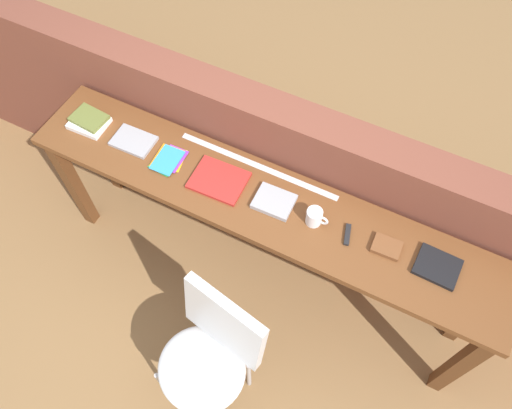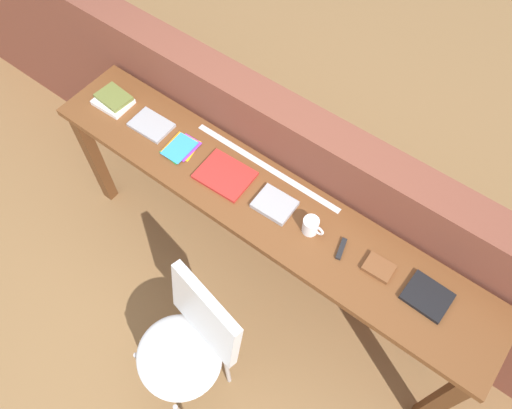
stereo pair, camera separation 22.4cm
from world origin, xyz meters
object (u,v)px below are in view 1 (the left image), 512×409
object	(u,v)px
multitool_folded	(347,235)
book_stack_leftmost	(89,121)
mug	(315,217)
book_repair_rightmost	(437,267)
chair_white_moulded	(210,353)
pamphlet_pile_colourful	(169,159)
book_open_centre	(219,180)
magazine_cycling	(134,141)
leather_journal_brown	(387,247)

from	to	relation	value
multitool_folded	book_stack_leftmost	bearing A→B (deg)	179.76
mug	book_repair_rightmost	xyz separation A→B (m)	(0.59, 0.03, -0.03)
chair_white_moulded	multitool_folded	distance (m)	0.87
mug	multitool_folded	xyz separation A→B (m)	(0.17, 0.00, -0.04)
pamphlet_pile_colourful	book_open_centre	bearing A→B (deg)	0.47
multitool_folded	mug	bearing A→B (deg)	-178.87
book_open_centre	multitool_folded	xyz separation A→B (m)	(0.68, 0.00, -0.00)
mug	multitool_folded	bearing A→B (deg)	1.13
magazine_cycling	leather_journal_brown	bearing A→B (deg)	-1.09
mug	magazine_cycling	bearing A→B (deg)	179.27
mug	book_repair_rightmost	world-z (taller)	mug
pamphlet_pile_colourful	leather_journal_brown	xyz separation A→B (m)	(1.16, 0.03, 0.00)
mug	multitool_folded	size ratio (longest dim) A/B	1.00
book_stack_leftmost	pamphlet_pile_colourful	world-z (taller)	book_stack_leftmost
mug	leather_journal_brown	bearing A→B (deg)	3.70
chair_white_moulded	book_repair_rightmost	distance (m)	1.14
mug	book_repair_rightmost	distance (m)	0.59
book_stack_leftmost	book_repair_rightmost	size ratio (longest dim) A/B	1.04
pamphlet_pile_colourful	book_open_centre	world-z (taller)	book_open_centre
magazine_cycling	chair_white_moulded	bearing A→B (deg)	-41.97
pamphlet_pile_colourful	multitool_folded	xyz separation A→B (m)	(0.97, 0.01, 0.00)
book_stack_leftmost	multitool_folded	xyz separation A→B (m)	(1.48, -0.01, -0.02)
book_open_centre	leather_journal_brown	world-z (taller)	leather_journal_brown
mug	leather_journal_brown	world-z (taller)	mug
book_stack_leftmost	magazine_cycling	distance (m)	0.28
mug	book_repair_rightmost	size ratio (longest dim) A/B	0.57
magazine_cycling	leather_journal_brown	size ratio (longest dim) A/B	1.67
magazine_cycling	book_open_centre	size ratio (longest dim) A/B	0.81
leather_journal_brown	magazine_cycling	bearing A→B (deg)	178.02
chair_white_moulded	pamphlet_pile_colourful	bearing A→B (deg)	130.96
multitool_folded	book_repair_rightmost	size ratio (longest dim) A/B	0.57
book_stack_leftmost	book_open_centre	world-z (taller)	book_stack_leftmost
multitool_folded	leather_journal_brown	xyz separation A→B (m)	(0.18, 0.02, 0.00)
pamphlet_pile_colourful	chair_white_moulded	bearing A→B (deg)	-49.04
book_repair_rightmost	pamphlet_pile_colourful	bearing A→B (deg)	-176.80
pamphlet_pile_colourful	leather_journal_brown	bearing A→B (deg)	1.30
pamphlet_pile_colourful	mug	distance (m)	0.81
chair_white_moulded	magazine_cycling	size ratio (longest dim) A/B	4.11
multitool_folded	book_repair_rightmost	bearing A→B (deg)	3.99
magazine_cycling	mug	distance (m)	1.03
multitool_folded	leather_journal_brown	size ratio (longest dim) A/B	0.85
multitool_folded	leather_journal_brown	bearing A→B (deg)	6.04
magazine_cycling	book_open_centre	world-z (taller)	same
chair_white_moulded	magazine_cycling	bearing A→B (deg)	139.52
leather_journal_brown	pamphlet_pile_colourful	bearing A→B (deg)	178.93
magazine_cycling	mug	xyz separation A→B (m)	(1.03, -0.01, 0.04)
book_stack_leftmost	mug	bearing A→B (deg)	-0.42
book_stack_leftmost	magazine_cycling	bearing A→B (deg)	0.72
pamphlet_pile_colourful	leather_journal_brown	size ratio (longest dim) A/B	1.48
book_open_centre	leather_journal_brown	distance (m)	0.87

